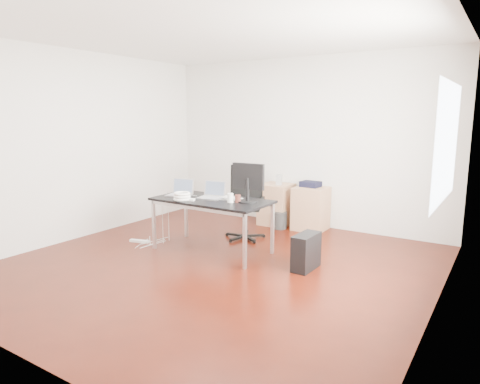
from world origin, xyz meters
The scene contains 18 objects.
room_shell centered at (0.04, 0.00, 1.40)m, with size 5.00×5.00×5.00m.
desk centered at (-0.38, 0.44, 0.68)m, with size 1.60×0.80×0.73m.
office_chair centered at (-0.36, 1.27, 0.61)m, with size 0.64×0.65×1.08m.
filing_cabinet_left centered at (-0.34, 2.23, 0.35)m, with size 0.50×0.50×0.70m, color #A97654.
filing_cabinet_right centered at (0.30, 2.23, 0.35)m, with size 0.50×0.50×0.70m, color #A97654.
pc_tower centered at (1.00, 0.48, 0.22)m, with size 0.20×0.45×0.44m, color black.
wastebasket centered at (-0.15, 2.01, 0.14)m, with size 0.24×0.24×0.28m, color black.
power_strip centered at (-1.53, 0.18, 0.02)m, with size 0.30×0.06×0.04m, color white.
laptop_left centered at (-0.93, 0.43, 0.79)m, with size 0.38×0.32×0.23m.
laptop_right centered at (-0.43, 0.51, 0.79)m, with size 0.36×0.29×0.23m.
monitor centered at (0.13, 0.55, 1.01)m, with size 0.45×0.26×0.51m.
keyboard centered at (-0.23, 0.62, 0.74)m, with size 0.44×0.14×0.02m, color white.
cup_white centered at (-0.05, 0.40, 0.79)m, with size 0.08×0.08×0.12m, color white.
cup_brown centered at (0.03, 0.45, 0.78)m, with size 0.08×0.08×0.10m, color #4F221B.
cable_coil centered at (-0.68, 0.17, 0.78)m, with size 0.24×0.24×0.11m.
power_adapter centered at (-0.55, 0.21, 0.74)m, with size 0.07×0.07×0.03m, color white.
speaker centered at (-0.25, 2.15, 0.79)m, with size 0.09×0.08×0.18m, color #9E9E9E.
navy_garment centered at (0.26, 2.27, 0.74)m, with size 0.30×0.24×0.09m, color black.
Camera 1 is at (3.01, -4.14, 1.85)m, focal length 32.00 mm.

